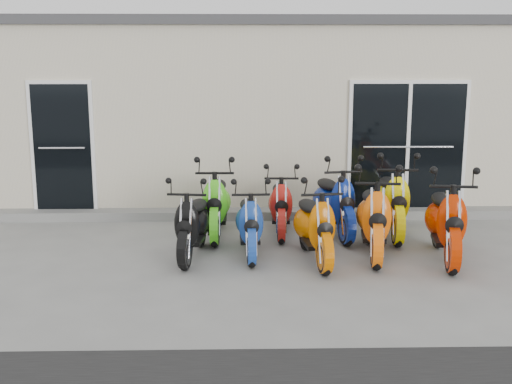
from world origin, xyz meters
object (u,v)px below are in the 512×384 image
at_px(scooter_front_red, 446,211).
at_px(scooter_back_green, 216,195).
at_px(scooter_front_orange_a, 315,217).
at_px(scooter_back_red, 281,197).
at_px(scooter_back_yellow, 392,192).
at_px(scooter_front_blue, 250,215).
at_px(scooter_front_black, 193,215).
at_px(scooter_back_blue, 334,194).
at_px(scooter_front_orange_b, 374,208).

relative_size(scooter_front_red, scooter_back_green, 1.04).
xyz_separation_m(scooter_front_red, scooter_back_green, (-3.09, 1.27, -0.03)).
bearing_deg(scooter_front_orange_a, scooter_back_red, 97.90).
height_order(scooter_back_green, scooter_back_yellow, scooter_back_yellow).
height_order(scooter_front_blue, scooter_back_yellow, scooter_back_yellow).
height_order(scooter_front_black, scooter_front_red, scooter_front_red).
xyz_separation_m(scooter_back_green, scooter_back_blue, (1.79, -0.01, 0.01)).
relative_size(scooter_front_blue, scooter_front_red, 0.85).
bearing_deg(scooter_back_blue, scooter_front_orange_a, -117.97).
height_order(scooter_back_green, scooter_back_blue, scooter_back_blue).
bearing_deg(scooter_back_yellow, scooter_front_orange_b, -111.05).
bearing_deg(scooter_back_blue, scooter_back_yellow, -10.87).
bearing_deg(scooter_front_orange_b, scooter_front_orange_a, -155.72).
distance_m(scooter_front_black, scooter_front_orange_b, 2.46).
distance_m(scooter_front_black, scooter_back_blue, 2.33).
distance_m(scooter_front_blue, scooter_back_blue, 1.63).
relative_size(scooter_front_orange_b, scooter_front_red, 1.00).
distance_m(scooter_front_orange_b, scooter_back_red, 1.66).
relative_size(scooter_front_blue, scooter_back_blue, 0.88).
relative_size(scooter_front_orange_a, scooter_front_red, 0.91).
relative_size(scooter_front_blue, scooter_back_yellow, 0.85).
bearing_deg(scooter_back_red, scooter_front_orange_b, -41.35).
relative_size(scooter_front_orange_b, scooter_back_red, 1.16).
bearing_deg(scooter_front_blue, scooter_front_black, -175.37).
height_order(scooter_front_orange_b, scooter_front_red, scooter_front_red).
bearing_deg(scooter_back_green, scooter_front_red, -21.58).
xyz_separation_m(scooter_front_orange_b, scooter_back_blue, (-0.39, 1.04, -0.02)).
height_order(scooter_front_orange_a, scooter_back_red, scooter_front_orange_a).
bearing_deg(scooter_front_orange_a, scooter_back_blue, 64.28).
relative_size(scooter_front_black, scooter_front_red, 0.87).
height_order(scooter_front_blue, scooter_back_red, scooter_back_red).
distance_m(scooter_front_black, scooter_back_yellow, 3.12).
bearing_deg(scooter_back_blue, scooter_front_black, -161.48).
height_order(scooter_front_red, scooter_back_red, scooter_front_red).
xyz_separation_m(scooter_front_blue, scooter_front_orange_a, (0.85, -0.31, 0.04)).
bearing_deg(scooter_back_red, scooter_front_black, -134.94).
relative_size(scooter_front_orange_a, scooter_back_blue, 0.94).
distance_m(scooter_back_green, scooter_back_red, 0.98).
xyz_separation_m(scooter_front_black, scooter_back_red, (1.26, 1.17, -0.01)).
relative_size(scooter_back_green, scooter_back_yellow, 0.96).
bearing_deg(scooter_front_blue, scooter_front_orange_b, -3.83).
bearing_deg(scooter_front_red, scooter_front_blue, -177.39).
height_order(scooter_back_green, scooter_back_red, scooter_back_green).
bearing_deg(scooter_back_yellow, scooter_back_green, -176.42).
distance_m(scooter_front_orange_a, scooter_back_green, 1.87).
xyz_separation_m(scooter_front_blue, scooter_front_red, (2.61, -0.27, 0.10)).
bearing_deg(scooter_back_red, scooter_back_yellow, -2.15).
height_order(scooter_front_black, scooter_back_green, scooter_back_green).
relative_size(scooter_front_blue, scooter_front_orange_a, 0.93).
distance_m(scooter_back_red, scooter_back_blue, 0.82).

